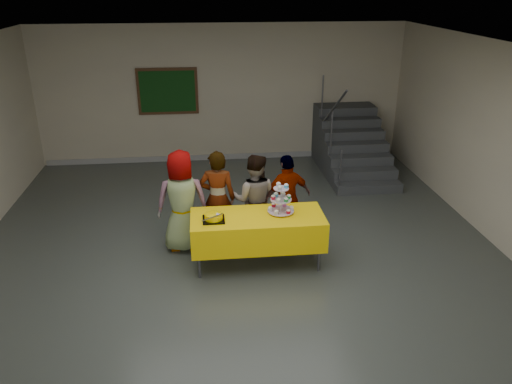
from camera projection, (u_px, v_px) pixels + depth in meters
room_shell at (240, 129)px, 6.15m from camera, size 10.00×10.04×3.02m
bake_table at (258, 229)px, 7.08m from camera, size 1.88×0.78×0.77m
cupcake_stand at (281, 202)px, 7.04m from camera, size 0.38×0.38×0.44m
bear_cake at (214, 216)px, 6.86m from camera, size 0.32×0.36×0.12m
schoolchild_a at (182, 201)px, 7.42m from camera, size 0.78×0.52×1.57m
schoolchild_b at (218, 198)px, 7.59m from camera, size 0.60×0.43×1.52m
schoolchild_c at (254, 199)px, 7.63m from camera, size 0.81×0.69×1.45m
schoolchild_d at (287, 197)px, 7.77m from camera, size 0.88×0.60×1.39m
staircase at (350, 146)px, 10.82m from camera, size 1.30×2.40×2.04m
noticeboard at (168, 91)px, 10.75m from camera, size 1.30×0.05×1.00m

